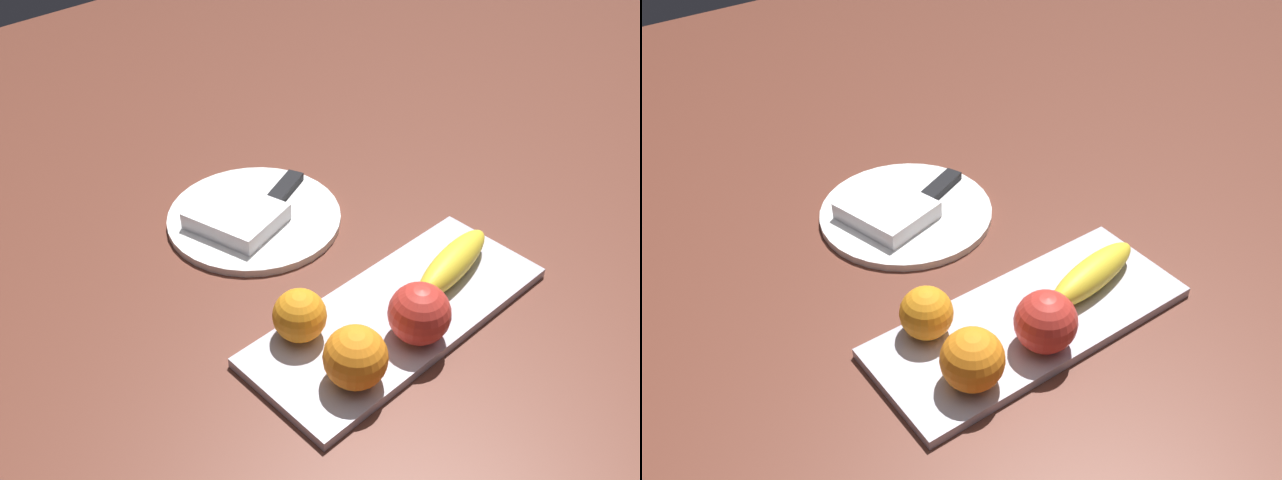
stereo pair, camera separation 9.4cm
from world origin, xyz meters
The scene contains 9 objects.
ground_plane centered at (0.00, 0.00, 0.00)m, with size 2.40×2.40×0.00m, color brown.
fruit_tray centered at (0.02, -0.03, 0.01)m, with size 0.39×0.16×0.01m, color #BAB5C3.
apple centered at (0.04, 0.02, 0.05)m, with size 0.07×0.07×0.07m, color red.
banana centered at (-0.08, -0.02, 0.03)m, with size 0.15×0.04×0.04m, color yellow.
orange_near_apple centered at (0.13, 0.01, 0.05)m, with size 0.07×0.07×0.07m, color orange.
orange_near_banana centered at (0.13, -0.08, 0.04)m, with size 0.06×0.06×0.06m, color orange.
dinner_plate centered at (0.02, -0.29, 0.01)m, with size 0.24×0.24×0.01m, color white.
folded_napkin centered at (0.05, -0.29, 0.02)m, with size 0.10×0.11×0.02m, color white.
knife centered at (-0.03, -0.30, 0.02)m, with size 0.17×0.09×0.01m.
Camera 2 is at (0.45, 0.43, 0.63)m, focal length 41.62 mm.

